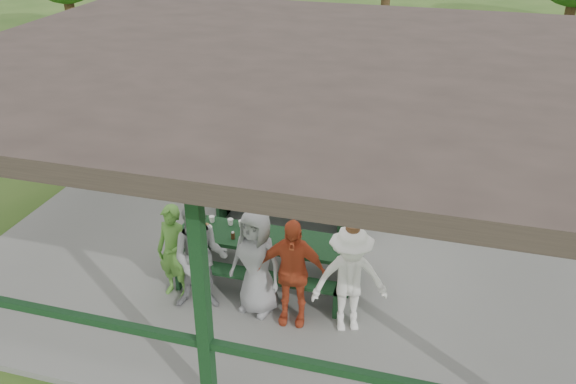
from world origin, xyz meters
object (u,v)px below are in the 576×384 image
(picnic_table_near, at_px, (267,252))
(farm_trailer, at_px, (258,66))
(contestant_green, at_px, (174,252))
(contestant_grey_mid, at_px, (256,262))
(picnic_table_far, at_px, (288,193))
(contestant_white_fedora, at_px, (350,280))
(spectator_lblue, at_px, (309,157))
(spectator_grey, at_px, (385,170))
(contestant_grey_left, at_px, (200,258))
(contestant_red, at_px, (292,272))
(spectator_blue, at_px, (249,137))
(pickup_truck, at_px, (491,87))

(picnic_table_near, bearing_deg, farm_trailer, 109.25)
(contestant_green, relative_size, contestant_grey_mid, 0.92)
(picnic_table_far, height_order, contestant_white_fedora, contestant_white_fedora)
(spectator_lblue, relative_size, spectator_grey, 1.04)
(spectator_lblue, bearing_deg, contestant_grey_mid, 92.43)
(spectator_grey, relative_size, farm_trailer, 0.41)
(picnic_table_near, bearing_deg, contestant_grey_left, -127.54)
(picnic_table_far, distance_m, contestant_grey_mid, 2.81)
(picnic_table_far, relative_size, contestant_green, 1.71)
(contestant_grey_mid, height_order, contestant_red, contestant_grey_mid)
(contestant_red, height_order, spectator_blue, spectator_blue)
(contestant_red, relative_size, pickup_truck, 0.33)
(contestant_grey_left, height_order, spectator_grey, contestant_grey_left)
(contestant_grey_mid, bearing_deg, spectator_blue, 124.41)
(contestant_red, bearing_deg, contestant_grey_left, 176.23)
(picnic_table_far, height_order, contestant_red, contestant_red)
(picnic_table_far, xyz_separation_m, contestant_red, (0.88, -2.86, 0.34))
(contestant_red, bearing_deg, spectator_grey, 72.02)
(contestant_red, bearing_deg, spectator_lblue, 94.59)
(contestant_grey_mid, xyz_separation_m, pickup_truck, (3.27, 9.97, -0.24))
(contestant_grey_left, height_order, spectator_lblue, contestant_grey_left)
(pickup_truck, distance_m, farm_trailer, 6.67)
(farm_trailer, bearing_deg, contestant_grey_mid, -95.61)
(spectator_blue, relative_size, farm_trailer, 0.47)
(picnic_table_far, relative_size, contestant_red, 1.58)
(contestant_grey_mid, xyz_separation_m, spectator_blue, (-1.55, 4.15, 0.06))
(spectator_grey, bearing_deg, picnic_table_far, 10.65)
(picnic_table_near, bearing_deg, contestant_grey_mid, -83.27)
(spectator_blue, bearing_deg, spectator_lblue, 154.34)
(contestant_grey_left, relative_size, spectator_blue, 0.95)
(picnic_table_near, distance_m, contestant_green, 1.44)
(spectator_grey, bearing_deg, contestant_white_fedora, 74.75)
(contestant_red, distance_m, contestant_white_fedora, 0.80)
(contestant_grey_mid, relative_size, contestant_white_fedora, 0.98)
(contestant_grey_mid, xyz_separation_m, spectator_lblue, (-0.18, 3.73, -0.02))
(contestant_grey_left, xyz_separation_m, contestant_white_fedora, (2.13, 0.10, -0.02))
(contestant_grey_left, height_order, contestant_red, contestant_grey_left)
(contestant_grey_left, xyz_separation_m, spectator_lblue, (0.61, 3.87, -0.04))
(picnic_table_near, distance_m, picnic_table_far, 2.02)
(spectator_grey, bearing_deg, farm_trailer, -70.28)
(contestant_grey_left, height_order, contestant_grey_mid, contestant_grey_left)
(picnic_table_far, bearing_deg, farm_trailer, 112.27)
(contestant_grey_left, distance_m, spectator_lblue, 3.92)
(contestant_white_fedora, xyz_separation_m, spectator_lblue, (-1.52, 3.78, -0.01))
(picnic_table_near, height_order, spectator_blue, spectator_blue)
(farm_trailer, bearing_deg, spectator_lblue, -87.64)
(contestant_white_fedora, xyz_separation_m, farm_trailer, (-4.73, 10.27, -0.26))
(contestant_green, xyz_separation_m, spectator_blue, (-0.28, 4.15, 0.12))
(contestant_red, height_order, spectator_grey, contestant_red)
(contestant_green, distance_m, contestant_grey_left, 0.51)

